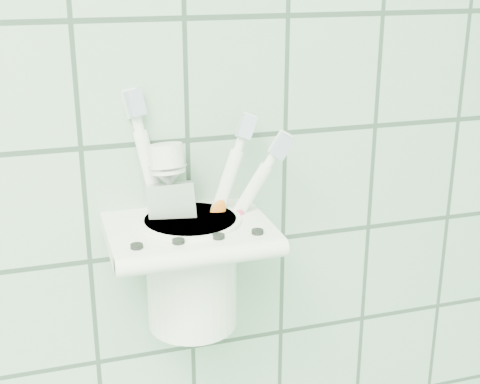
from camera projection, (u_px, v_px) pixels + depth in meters
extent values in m
cube|color=white|center=(179.00, 227.00, 0.60)|extent=(0.05, 0.02, 0.04)
cube|color=white|center=(189.00, 232.00, 0.56)|extent=(0.14, 0.10, 0.02)
cylinder|color=white|center=(204.00, 257.00, 0.52)|extent=(0.14, 0.02, 0.02)
cylinder|color=black|center=(137.00, 247.00, 0.51)|extent=(0.01, 0.01, 0.00)
cylinder|color=black|center=(178.00, 242.00, 0.52)|extent=(0.01, 0.01, 0.00)
cylinder|color=black|center=(219.00, 237.00, 0.53)|extent=(0.01, 0.01, 0.00)
cylinder|color=black|center=(257.00, 232.00, 0.54)|extent=(0.01, 0.01, 0.00)
cylinder|color=white|center=(192.00, 272.00, 0.58)|extent=(0.08, 0.08, 0.10)
cylinder|color=white|center=(190.00, 222.00, 0.57)|extent=(0.09, 0.09, 0.01)
cylinder|color=black|center=(190.00, 220.00, 0.57)|extent=(0.07, 0.07, 0.00)
cylinder|color=white|center=(182.00, 224.00, 0.57)|extent=(0.04, 0.05, 0.16)
cylinder|color=white|center=(179.00, 119.00, 0.54)|extent=(0.01, 0.01, 0.02)
cube|color=silver|center=(180.00, 103.00, 0.53)|extent=(0.02, 0.02, 0.02)
cube|color=white|center=(178.00, 101.00, 0.54)|extent=(0.02, 0.01, 0.03)
ellipsoid|color=#1E38A5|center=(183.00, 205.00, 0.56)|extent=(0.02, 0.01, 0.03)
cylinder|color=white|center=(180.00, 234.00, 0.57)|extent=(0.07, 0.03, 0.15)
cylinder|color=white|center=(177.00, 136.00, 0.54)|extent=(0.02, 0.01, 0.02)
cube|color=silver|center=(178.00, 122.00, 0.53)|extent=(0.02, 0.01, 0.02)
cube|color=white|center=(176.00, 121.00, 0.54)|extent=(0.02, 0.01, 0.03)
ellipsoid|color=orange|center=(181.00, 216.00, 0.56)|extent=(0.02, 0.01, 0.03)
cylinder|color=white|center=(179.00, 227.00, 0.59)|extent=(0.09, 0.03, 0.14)
cylinder|color=white|center=(176.00, 133.00, 0.56)|extent=(0.02, 0.01, 0.02)
cube|color=silver|center=(177.00, 119.00, 0.55)|extent=(0.02, 0.01, 0.02)
cube|color=white|center=(175.00, 118.00, 0.56)|extent=(0.02, 0.01, 0.03)
ellipsoid|color=#D83F72|center=(180.00, 210.00, 0.58)|extent=(0.03, 0.01, 0.03)
cube|color=silver|center=(182.00, 253.00, 0.57)|extent=(0.05, 0.04, 0.12)
cube|color=silver|center=(184.00, 312.00, 0.59)|extent=(0.05, 0.01, 0.01)
cone|color=silver|center=(180.00, 181.00, 0.55)|extent=(0.04, 0.04, 0.02)
cylinder|color=white|center=(179.00, 163.00, 0.54)|extent=(0.03, 0.04, 0.03)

